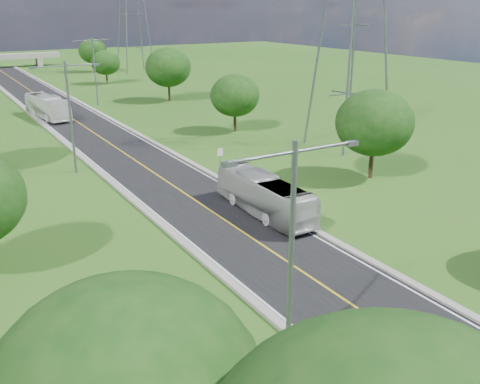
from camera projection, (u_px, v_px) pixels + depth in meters
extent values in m
plane|color=#285618|center=(93.00, 133.00, 64.02)|extent=(260.00, 260.00, 0.00)
cube|color=black|center=(80.00, 124.00, 68.86)|extent=(8.00, 150.00, 0.06)
cube|color=gray|center=(46.00, 127.00, 66.77)|extent=(0.50, 150.00, 0.22)
cube|color=gray|center=(112.00, 120.00, 70.90)|extent=(0.50, 150.00, 0.22)
cylinder|color=slate|center=(220.00, 161.00, 48.35)|extent=(0.08, 0.08, 2.40)
cube|color=white|center=(220.00, 152.00, 48.06)|extent=(0.55, 0.04, 0.70)
cube|color=gray|center=(39.00, 62.00, 133.24)|extent=(1.20, 3.00, 2.00)
cylinder|color=slate|center=(291.00, 267.00, 20.63)|extent=(0.22, 0.22, 10.00)
cylinder|color=slate|center=(262.00, 157.00, 18.42)|extent=(2.80, 0.12, 0.12)
cylinder|color=slate|center=(325.00, 147.00, 19.78)|extent=(2.80, 0.12, 0.12)
cube|color=slate|center=(230.00, 164.00, 17.81)|extent=(0.50, 0.25, 0.18)
cube|color=slate|center=(352.00, 143.00, 20.43)|extent=(0.50, 0.25, 0.18)
cylinder|color=slate|center=(71.00, 119.00, 47.32)|extent=(0.22, 0.22, 10.00)
cylinder|color=slate|center=(48.00, 67.00, 45.11)|extent=(2.80, 0.12, 0.12)
cylinder|color=slate|center=(81.00, 65.00, 46.47)|extent=(2.80, 0.12, 0.12)
cube|color=slate|center=(32.00, 68.00, 44.50)|extent=(0.50, 0.25, 0.18)
cube|color=slate|center=(96.00, 65.00, 47.12)|extent=(0.50, 0.25, 0.18)
cylinder|color=slate|center=(95.00, 72.00, 79.83)|extent=(0.22, 0.22, 10.00)
cylinder|color=slate|center=(83.00, 40.00, 77.62)|extent=(2.80, 0.12, 0.12)
cylinder|color=slate|center=(102.00, 40.00, 78.98)|extent=(2.80, 0.12, 0.12)
cube|color=slate|center=(74.00, 41.00, 77.01)|extent=(0.50, 0.25, 0.18)
cube|color=slate|center=(110.00, 40.00, 79.63)|extent=(0.50, 0.25, 0.18)
cylinder|color=black|center=(371.00, 162.00, 47.05)|extent=(0.36, 0.36, 2.88)
ellipsoid|color=#123D10|center=(374.00, 123.00, 45.88)|extent=(6.72, 6.72, 5.71)
cylinder|color=black|center=(235.00, 121.00, 64.41)|extent=(0.36, 0.36, 2.52)
ellipsoid|color=#123D10|center=(235.00, 96.00, 63.39)|extent=(5.88, 5.88, 5.00)
cylinder|color=black|center=(169.00, 91.00, 84.70)|extent=(0.36, 0.36, 3.06)
ellipsoid|color=#123D10|center=(168.00, 67.00, 83.46)|extent=(7.14, 7.14, 6.07)
cylinder|color=black|center=(107.00, 78.00, 103.02)|extent=(0.36, 0.36, 2.34)
ellipsoid|color=#123D10|center=(106.00, 63.00, 102.07)|extent=(5.46, 5.46, 4.64)
cylinder|color=black|center=(94.00, 66.00, 120.84)|extent=(0.36, 0.36, 2.70)
ellipsoid|color=#123D10|center=(93.00, 51.00, 119.74)|extent=(6.30, 6.30, 5.36)
imported|color=beige|center=(264.00, 195.00, 38.71)|extent=(2.54, 10.27, 2.85)
imported|color=white|center=(47.00, 107.00, 71.70)|extent=(3.86, 11.21, 3.06)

